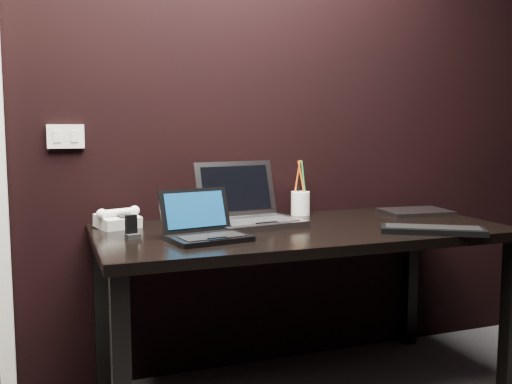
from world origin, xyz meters
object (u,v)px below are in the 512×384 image
object	(u,v)px
desk	(302,245)
closed_laptop	(415,212)
silver_laptop	(250,213)
pen_cup	(300,202)
mobile_phone	(132,230)
ext_keyboard	(433,230)
desk_phone	(118,220)
netbook	(205,230)

from	to	relation	value
desk	closed_laptop	xyz separation A→B (m)	(0.67, 0.14, 0.09)
silver_laptop	pen_cup	world-z (taller)	silver_laptop
mobile_phone	ext_keyboard	bearing A→B (deg)	-14.71
desk	desk_phone	world-z (taller)	desk_phone
desk	ext_keyboard	size ratio (longest dim) A/B	4.11
closed_laptop	mobile_phone	size ratio (longest dim) A/B	3.73
ext_keyboard	pen_cup	world-z (taller)	pen_cup
closed_laptop	mobile_phone	xyz separation A→B (m)	(-1.38, -0.14, 0.02)
closed_laptop	pen_cup	world-z (taller)	pen_cup
desk	pen_cup	distance (m)	0.37
netbook	silver_laptop	bearing A→B (deg)	43.35
silver_laptop	mobile_phone	bearing A→B (deg)	-164.99
ext_keyboard	closed_laptop	distance (m)	0.50
silver_laptop	desk_phone	bearing A→B (deg)	168.12
desk	mobile_phone	size ratio (longest dim) A/B	19.05
silver_laptop	mobile_phone	size ratio (longest dim) A/B	4.88
desk	closed_laptop	world-z (taller)	closed_laptop
netbook	mobile_phone	world-z (taller)	netbook
closed_laptop	desk	bearing A→B (deg)	-167.88
desk_phone	silver_laptop	bearing A→B (deg)	-11.88
closed_laptop	pen_cup	bearing A→B (deg)	162.10
silver_laptop	pen_cup	size ratio (longest dim) A/B	1.66
desk	pen_cup	world-z (taller)	pen_cup
ext_keyboard	mobile_phone	xyz separation A→B (m)	(-1.14, 0.30, 0.02)
ext_keyboard	desk_phone	world-z (taller)	desk_phone
ext_keyboard	netbook	bearing A→B (deg)	168.03
silver_laptop	ext_keyboard	world-z (taller)	silver_laptop
silver_laptop	desk_phone	world-z (taller)	silver_laptop
netbook	pen_cup	distance (m)	0.73
netbook	closed_laptop	size ratio (longest dim) A/B	0.97
desk	desk_phone	distance (m)	0.78
pen_cup	silver_laptop	bearing A→B (deg)	-151.29
desk	silver_laptop	xyz separation A→B (m)	(-0.19, 0.14, 0.13)
silver_laptop	closed_laptop	bearing A→B (deg)	0.31
silver_laptop	mobile_phone	distance (m)	0.54
desk	pen_cup	xyz separation A→B (m)	(0.14, 0.32, 0.14)
desk	silver_laptop	size ratio (longest dim) A/B	3.90
desk	desk_phone	bearing A→B (deg)	160.85
netbook	desk_phone	world-z (taller)	netbook
desk_phone	desk	bearing A→B (deg)	-19.15
desk	netbook	xyz separation A→B (m)	(-0.45, -0.11, 0.11)
closed_laptop	pen_cup	xyz separation A→B (m)	(-0.53, 0.17, 0.05)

